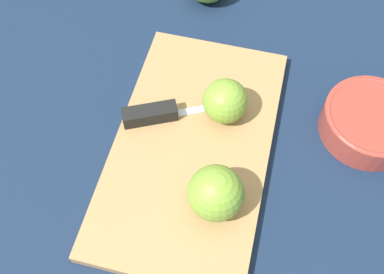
# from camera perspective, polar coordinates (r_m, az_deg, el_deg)

# --- Properties ---
(ground_plane) EXTENTS (4.00, 4.00, 0.00)m
(ground_plane) POSITION_cam_1_polar(r_m,az_deg,el_deg) (0.65, 0.00, -1.67)
(ground_plane) COLOR #14233D
(cutting_board) EXTENTS (0.40, 0.23, 0.02)m
(cutting_board) POSITION_cam_1_polar(r_m,az_deg,el_deg) (0.65, 0.00, -1.29)
(cutting_board) COLOR #A37A4C
(cutting_board) RESTS_ON ground_plane
(apple_half_left) EXTENTS (0.07, 0.07, 0.07)m
(apple_half_left) POSITION_cam_1_polar(r_m,az_deg,el_deg) (0.57, 3.08, -7.11)
(apple_half_left) COLOR olive
(apple_half_left) RESTS_ON cutting_board
(apple_half_right) EXTENTS (0.07, 0.07, 0.07)m
(apple_half_right) POSITION_cam_1_polar(r_m,az_deg,el_deg) (0.64, 4.25, 4.55)
(apple_half_right) COLOR olive
(apple_half_right) RESTS_ON cutting_board
(knife) EXTENTS (0.09, 0.17, 0.02)m
(knife) POSITION_cam_1_polar(r_m,az_deg,el_deg) (0.65, -4.86, 2.95)
(knife) COLOR silver
(knife) RESTS_ON cutting_board
(bowl) EXTENTS (0.14, 0.14, 0.04)m
(bowl) POSITION_cam_1_polar(r_m,az_deg,el_deg) (0.70, 21.68, 1.87)
(bowl) COLOR #99382D
(bowl) RESTS_ON ground_plane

